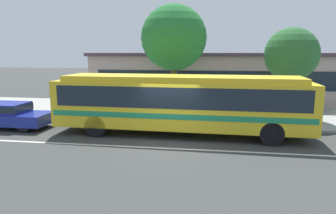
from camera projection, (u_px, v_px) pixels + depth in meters
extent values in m
plane|color=#383A39|center=(168.00, 143.00, 13.65)|extent=(120.00, 120.00, 0.00)
cube|color=#979790|center=(185.00, 112.00, 20.28)|extent=(60.00, 8.00, 0.12)
cube|color=silver|center=(165.00, 148.00, 12.87)|extent=(56.00, 0.16, 0.01)
cube|color=gold|center=(180.00, 104.00, 14.78)|extent=(11.78, 2.80, 2.10)
cube|color=gold|center=(181.00, 78.00, 14.58)|extent=(10.84, 2.48, 0.24)
cube|color=#19232D|center=(181.00, 95.00, 14.71)|extent=(11.08, 2.81, 0.93)
cube|color=#1D8153|center=(180.00, 112.00, 14.84)|extent=(11.55, 2.82, 0.24)
cube|color=#19232D|center=(314.00, 98.00, 13.67)|extent=(0.18, 2.20, 1.01)
cylinder|color=black|center=(266.00, 122.00, 15.31)|extent=(1.01, 0.31, 1.00)
cylinder|color=black|center=(272.00, 134.00, 13.16)|extent=(1.01, 0.31, 1.00)
cylinder|color=black|center=(113.00, 117.00, 16.69)|extent=(1.01, 0.31, 1.00)
cylinder|color=black|center=(96.00, 126.00, 14.54)|extent=(1.01, 0.31, 1.00)
cube|color=navy|center=(6.00, 118.00, 16.29)|extent=(4.62, 1.86, 0.55)
cube|color=navy|center=(1.00, 108.00, 16.24)|extent=(2.59, 1.63, 0.50)
cube|color=#19232D|center=(1.00, 107.00, 16.23)|extent=(2.63, 1.65, 0.32)
cylinder|color=black|center=(42.00, 119.00, 16.89)|extent=(0.64, 0.22, 0.64)
cylinder|color=black|center=(24.00, 126.00, 15.31)|extent=(0.64, 0.22, 0.64)
cylinder|color=#6B6E5B|center=(268.00, 113.00, 17.14)|extent=(0.14, 0.14, 0.91)
cylinder|color=#6B6E5B|center=(266.00, 113.00, 17.26)|extent=(0.14, 0.14, 0.91)
cylinder|color=#91429A|center=(268.00, 100.00, 17.08)|extent=(0.48, 0.48, 0.58)
sphere|color=#DCAC87|center=(268.00, 92.00, 17.01)|extent=(0.20, 0.20, 0.20)
cylinder|color=#2C2F39|center=(101.00, 111.00, 17.89)|extent=(0.14, 0.14, 0.89)
cylinder|color=#2C2F39|center=(98.00, 111.00, 17.84)|extent=(0.14, 0.14, 0.89)
cylinder|color=red|center=(99.00, 98.00, 17.74)|extent=(0.45, 0.45, 0.58)
sphere|color=#D48588|center=(99.00, 91.00, 17.67)|extent=(0.20, 0.20, 0.20)
cylinder|color=#75674E|center=(171.00, 111.00, 18.19)|extent=(0.14, 0.14, 0.83)
cylinder|color=#75674E|center=(169.00, 110.00, 18.27)|extent=(0.14, 0.14, 0.83)
cylinder|color=#3C60B9|center=(170.00, 98.00, 18.11)|extent=(0.44, 0.44, 0.59)
sphere|color=#E0A87E|center=(170.00, 91.00, 18.04)|extent=(0.22, 0.22, 0.22)
cylinder|color=gray|center=(258.00, 103.00, 15.94)|extent=(0.08, 0.08, 2.38)
cube|color=yellow|center=(259.00, 84.00, 15.77)|extent=(0.05, 0.44, 0.56)
cylinder|color=brown|center=(174.00, 87.00, 19.31)|extent=(0.37, 0.37, 3.20)
sphere|color=#247031|center=(174.00, 38.00, 18.81)|extent=(3.89, 3.89, 3.89)
cylinder|color=brown|center=(289.00, 95.00, 18.18)|extent=(0.31, 0.31, 2.55)
sphere|color=#2A6230|center=(292.00, 54.00, 17.78)|extent=(3.00, 3.00, 3.00)
cube|color=#A69188|center=(221.00, 78.00, 25.45)|extent=(19.08, 7.62, 3.54)
cube|color=#19232D|center=(221.00, 80.00, 21.69)|extent=(17.55, 0.04, 1.27)
cube|color=#443643|center=(221.00, 54.00, 25.13)|extent=(19.48, 8.02, 0.24)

